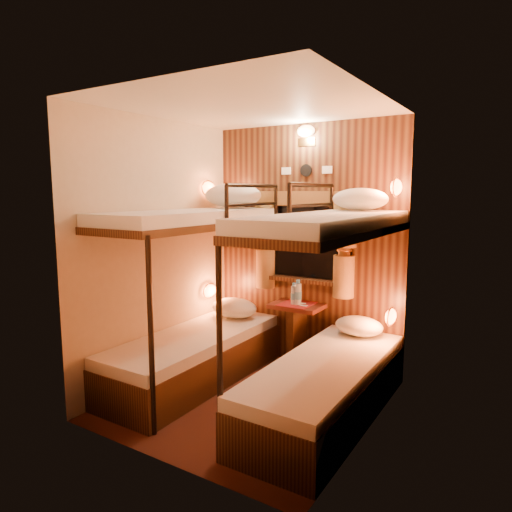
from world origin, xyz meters
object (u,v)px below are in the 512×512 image
Objects in this scene: bunk_left at (195,322)px; table at (297,327)px; bottle_right at (298,294)px; bottle_left at (294,295)px; bunk_right at (326,348)px.

table is at bearing 50.33° from bunk_left.
bunk_left is at bearing -131.36° from bottle_right.
bunk_left is 1.02m from table.
bottle_left is at bearing -173.16° from bottle_right.
bunk_left reaches higher than bottle_left.
bunk_left reaches higher than bottle_right.
bunk_right is at bearing -50.48° from bottle_right.
bottle_left is at bearing 131.50° from bunk_right.
bunk_left and bunk_right have the same top height.
bunk_right is 1.02m from bottle_left.
bottle_left is (0.63, 0.75, 0.18)m from bunk_left.
bunk_left is 1.00m from bottle_left.
bottle_left is at bearing 50.25° from bunk_left.
table is (-0.65, 0.78, -0.14)m from bunk_right.
bunk_right is 7.63× the size of bottle_right.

